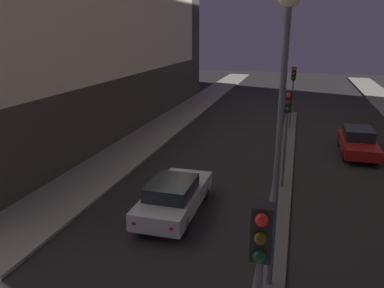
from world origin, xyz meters
TOP-DOWN VIEW (x-y plane):
  - median_strip at (0.00, 16.44)m, footprint 0.88×30.88m
  - traffic_light_near at (0.00, 3.84)m, footprint 0.32×0.42m
  - traffic_light_mid at (0.00, 15.04)m, footprint 0.32×0.42m
  - traffic_light_far at (0.00, 26.25)m, footprint 0.32×0.42m
  - street_lamp at (0.00, 7.98)m, footprint 0.57×0.57m
  - car_left_lane at (-3.95, 11.40)m, footprint 1.91×4.72m
  - car_right_lane at (3.95, 21.39)m, footprint 1.83×4.73m

SIDE VIEW (x-z plane):
  - median_strip at x=0.00m, z-range 0.00..0.11m
  - car_right_lane at x=3.95m, z-range 0.01..1.49m
  - car_left_lane at x=-3.95m, z-range 0.02..1.50m
  - traffic_light_near at x=0.00m, z-range 1.13..5.49m
  - traffic_light_mid at x=0.00m, z-range 1.13..5.49m
  - traffic_light_far at x=0.00m, z-range 1.13..5.49m
  - street_lamp at x=0.00m, z-range 1.81..9.68m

